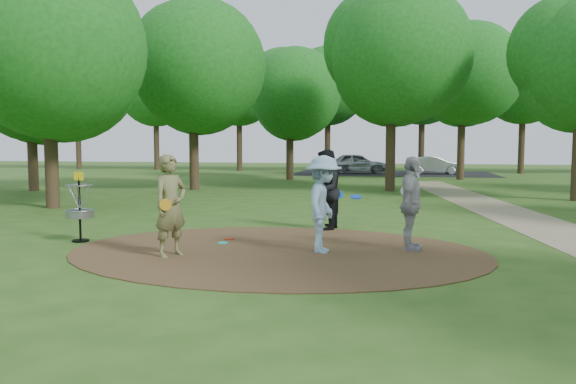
# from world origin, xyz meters

# --- Properties ---
(ground) EXTENTS (100.00, 100.00, 0.00)m
(ground) POSITION_xyz_m (0.00, 0.00, 0.00)
(ground) COLOR #2D5119
(ground) RESTS_ON ground
(dirt_clearing) EXTENTS (8.40, 8.40, 0.02)m
(dirt_clearing) POSITION_xyz_m (0.00, 0.00, 0.01)
(dirt_clearing) COLOR #47301C
(dirt_clearing) RESTS_ON ground
(parking_lot) EXTENTS (14.00, 8.00, 0.01)m
(parking_lot) POSITION_xyz_m (2.00, 30.00, 0.00)
(parking_lot) COLOR black
(parking_lot) RESTS_ON ground
(player_observer_with_disc) EXTENTS (0.76, 0.85, 1.96)m
(player_observer_with_disc) POSITION_xyz_m (-1.87, -0.86, 0.98)
(player_observer_with_disc) COLOR olive
(player_observer_with_disc) RESTS_ON ground
(player_throwing_with_disc) EXTENTS (1.14, 1.27, 1.93)m
(player_throwing_with_disc) POSITION_xyz_m (0.93, 0.07, 0.97)
(player_throwing_with_disc) COLOR #89ACCC
(player_throwing_with_disc) RESTS_ON ground
(player_walking_with_disc) EXTENTS (0.85, 1.03, 2.01)m
(player_walking_with_disc) POSITION_xyz_m (0.59, 3.03, 1.01)
(player_walking_with_disc) COLOR black
(player_walking_with_disc) RESTS_ON ground
(player_waiting_with_disc) EXTENTS (0.63, 1.18, 1.91)m
(player_waiting_with_disc) POSITION_xyz_m (2.63, 0.63, 0.95)
(player_waiting_with_disc) COLOR #97989A
(player_waiting_with_disc) RESTS_ON ground
(disc_ground_cyan) EXTENTS (0.22, 0.22, 0.02)m
(disc_ground_cyan) POSITION_xyz_m (-1.32, 0.60, 0.03)
(disc_ground_cyan) COLOR #19CDC5
(disc_ground_cyan) RESTS_ON dirt_clearing
(disc_ground_red) EXTENTS (0.22, 0.22, 0.02)m
(disc_ground_red) POSITION_xyz_m (-1.33, 1.12, 0.03)
(disc_ground_red) COLOR #B52412
(disc_ground_red) RESTS_ON dirt_clearing
(car_left) EXTENTS (4.52, 2.49, 1.46)m
(car_left) POSITION_xyz_m (-0.58, 29.71, 0.73)
(car_left) COLOR #999DA0
(car_left) RESTS_ON ground
(car_right) EXTENTS (3.90, 1.74, 1.24)m
(car_right) POSITION_xyz_m (4.81, 29.71, 0.62)
(car_right) COLOR #ADB0B5
(car_right) RESTS_ON ground
(disc_golf_basket) EXTENTS (0.63, 0.63, 1.54)m
(disc_golf_basket) POSITION_xyz_m (-4.50, 0.30, 0.87)
(disc_golf_basket) COLOR black
(disc_golf_basket) RESTS_ON ground
(tree_ring) EXTENTS (37.37, 45.64, 9.02)m
(tree_ring) POSITION_xyz_m (0.70, 9.17, 5.23)
(tree_ring) COLOR #332316
(tree_ring) RESTS_ON ground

